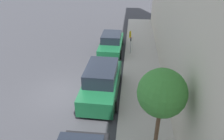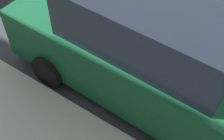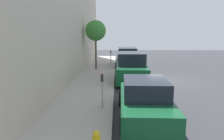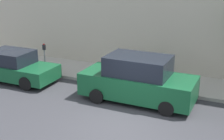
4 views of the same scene
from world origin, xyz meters
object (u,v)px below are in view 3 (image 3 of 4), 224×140
Objects in this scene: parked_minivan_nearest at (127,58)px; parking_meter_near at (111,56)px; street_tree at (96,31)px; parking_meter_far at (102,87)px; parked_sedan_third at (145,100)px; parked_suv_second at (131,68)px.

parked_minivan_nearest reaches higher than parking_meter_near.
street_tree is (1.22, 2.91, 2.41)m from parking_meter_near.
street_tree reaches higher than parked_minivan_nearest.
parking_meter_far is 0.34× the size of street_tree.
parking_meter_far is (0.00, 13.15, -0.01)m from parking_meter_near.
street_tree is (2.87, -11.00, 2.74)m from parked_sedan_third.
parking_meter_far is at bearing 96.78° from street_tree.
street_tree is at bearing 67.30° from parking_meter_near.
street_tree is (1.22, -10.24, 2.42)m from parking_meter_far.
parked_suv_second reaches higher than parking_meter_near.
parked_suv_second is at bearing 89.89° from parked_minivan_nearest.
parked_minivan_nearest is 13.16m from parked_sedan_third.
parked_suv_second reaches higher than parked_minivan_nearest.
parked_sedan_third is at bearing 104.65° from street_tree.
parking_meter_far is (1.66, -0.75, 0.32)m from parked_sedan_third.
parked_sedan_third is at bearing 90.60° from parked_suv_second.
parking_meter_near is (1.60, -0.74, 0.12)m from parked_minivan_nearest.
parked_minivan_nearest reaches higher than parked_sedan_third.
parked_suv_second is at bearing -105.29° from parking_meter_far.
parked_sedan_third is 14.01m from parking_meter_near.
parked_sedan_third is 1.85m from parking_meter_far.
parked_suv_second is (0.01, 6.60, 0.01)m from parked_minivan_nearest.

